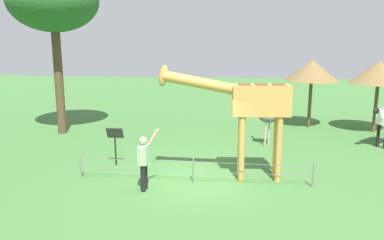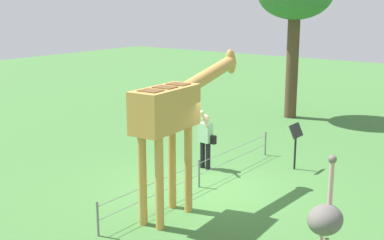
{
  "view_description": "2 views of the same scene",
  "coord_description": "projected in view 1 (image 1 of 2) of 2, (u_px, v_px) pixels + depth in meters",
  "views": [
    {
      "loc": [
        -1.16,
        11.21,
        4.32
      ],
      "look_at": [
        -0.0,
        0.6,
        2.01
      ],
      "focal_mm": 36.4,
      "sensor_mm": 36.0,
      "label": 1
    },
    {
      "loc": [
        -10.05,
        -7.06,
        4.68
      ],
      "look_at": [
        -0.18,
        0.3,
        1.8
      ],
      "focal_mm": 47.77,
      "sensor_mm": 36.0,
      "label": 2
    }
  ],
  "objects": [
    {
      "name": "ground_plane",
      "position": [
        194.0,
        180.0,
        11.93
      ],
      "size": [
        60.0,
        60.0,
        0.0
      ],
      "primitive_type": "plane",
      "color": "#427538"
    },
    {
      "name": "giraffe",
      "position": [
        249.0,
        104.0,
        11.55
      ],
      "size": [
        3.96,
        0.83,
        3.51
      ],
      "color": "#C69347",
      "rests_on": "ground_plane"
    },
    {
      "name": "visitor",
      "position": [
        144.0,
        160.0,
        10.96
      ],
      "size": [
        0.56,
        0.59,
        1.78
      ],
      "color": "black",
      "rests_on": "ground_plane"
    },
    {
      "name": "ostrich",
      "position": [
        268.0,
        117.0,
        15.46
      ],
      "size": [
        0.7,
        0.56,
        2.25
      ],
      "color": "#CC9E93",
      "rests_on": "ground_plane"
    },
    {
      "name": "shade_hut_near",
      "position": [
        312.0,
        70.0,
        18.29
      ],
      "size": [
        2.49,
        2.49,
        3.23
      ],
      "color": "brown",
      "rests_on": "ground_plane"
    },
    {
      "name": "shade_hut_far",
      "position": [
        379.0,
        73.0,
        17.33
      ],
      "size": [
        2.54,
        2.54,
        3.23
      ],
      "color": "brown",
      "rests_on": "ground_plane"
    },
    {
      "name": "tree_east",
      "position": [
        53.0,
        1.0,
        16.49
      ],
      "size": [
        3.84,
        3.84,
        7.15
      ],
      "color": "brown",
      "rests_on": "ground_plane"
    },
    {
      "name": "info_sign",
      "position": [
        115.0,
        138.0,
        13.11
      ],
      "size": [
        0.56,
        0.21,
        1.32
      ],
      "color": "black",
      "rests_on": "ground_plane"
    },
    {
      "name": "wire_fence",
      "position": [
        193.0,
        170.0,
        11.64
      ],
      "size": [
        7.05,
        0.05,
        0.75
      ],
      "color": "slate",
      "rests_on": "ground_plane"
    }
  ]
}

